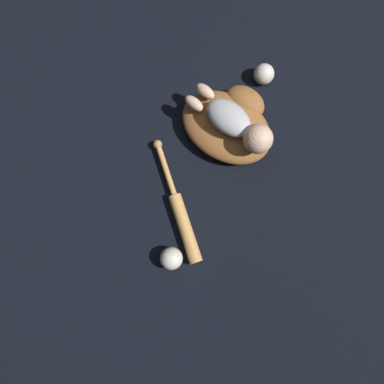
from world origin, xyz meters
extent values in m
plane|color=black|center=(0.00, 0.00, 0.00)|extent=(6.00, 6.00, 0.00)
ellipsoid|color=#935B2D|center=(0.03, -0.04, 0.05)|extent=(0.41, 0.35, 0.09)
ellipsoid|color=#935B2D|center=(0.00, 0.08, 0.05)|extent=(0.18, 0.16, 0.09)
ellipsoid|color=#B2B2B7|center=(0.03, -0.04, 0.13)|extent=(0.19, 0.14, 0.07)
sphere|color=beige|center=(0.16, -0.02, 0.14)|extent=(0.10, 0.10, 0.10)
ellipsoid|color=beige|center=(-0.10, -0.03, 0.11)|extent=(0.08, 0.05, 0.04)
ellipsoid|color=beige|center=(-0.09, -0.09, 0.11)|extent=(0.08, 0.05, 0.04)
cylinder|color=tan|center=(0.22, -0.39, 0.02)|extent=(0.25, 0.13, 0.05)
cylinder|color=tan|center=(0.01, -0.31, 0.02)|extent=(0.20, 0.09, 0.02)
sphere|color=#B68649|center=(-0.08, -0.27, 0.02)|extent=(0.03, 0.03, 0.03)
sphere|color=silver|center=(0.28, -0.49, 0.04)|extent=(0.08, 0.08, 0.08)
sphere|color=silver|center=(-0.04, 0.21, 0.04)|extent=(0.08, 0.08, 0.08)
camera|label=1|loc=(0.36, -0.46, 1.33)|focal=35.00mm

